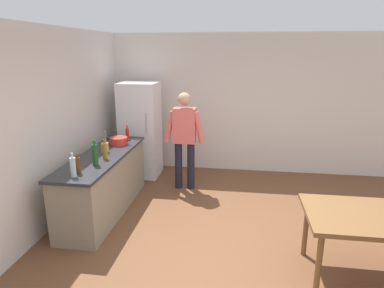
{
  "coord_description": "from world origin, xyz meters",
  "views": [
    {
      "loc": [
        -0.02,
        -3.63,
        2.38
      ],
      "look_at": [
        -0.75,
        1.38,
        0.95
      ],
      "focal_mm": 31.32,
      "sensor_mm": 36.0,
      "label": 1
    }
  ],
  "objects_px": {
    "dining_table": "(375,222)",
    "bottle_wine_green": "(95,154)",
    "bottle_oil_amber": "(105,151)",
    "bottle_beer_brown": "(78,165)",
    "refrigerator": "(141,130)",
    "bottle_sauce_red": "(127,133)",
    "bottle_water_clear": "(73,167)",
    "person": "(185,135)",
    "cooking_pot": "(119,141)",
    "utensil_jar": "(105,147)"
  },
  "relations": [
    {
      "from": "person",
      "to": "dining_table",
      "type": "relative_size",
      "value": 1.21
    },
    {
      "from": "dining_table",
      "to": "bottle_wine_green",
      "type": "xyz_separation_m",
      "value": [
        -3.3,
        0.66,
        0.37
      ]
    },
    {
      "from": "person",
      "to": "bottle_oil_amber",
      "type": "bearing_deg",
      "value": -127.02
    },
    {
      "from": "bottle_sauce_red",
      "to": "bottle_wine_green",
      "type": "bearing_deg",
      "value": -88.87
    },
    {
      "from": "dining_table",
      "to": "cooking_pot",
      "type": "distance_m",
      "value": 3.75
    },
    {
      "from": "cooking_pot",
      "to": "refrigerator",
      "type": "bearing_deg",
      "value": 87.28
    },
    {
      "from": "dining_table",
      "to": "cooking_pot",
      "type": "relative_size",
      "value": 3.5
    },
    {
      "from": "dining_table",
      "to": "bottle_beer_brown",
      "type": "distance_m",
      "value": 3.41
    },
    {
      "from": "refrigerator",
      "to": "bottle_sauce_red",
      "type": "height_order",
      "value": "refrigerator"
    },
    {
      "from": "person",
      "to": "utensil_jar",
      "type": "height_order",
      "value": "person"
    },
    {
      "from": "bottle_beer_brown",
      "to": "utensil_jar",
      "type": "bearing_deg",
      "value": 91.99
    },
    {
      "from": "bottle_beer_brown",
      "to": "bottle_sauce_red",
      "type": "bearing_deg",
      "value": 88.32
    },
    {
      "from": "cooking_pot",
      "to": "bottle_water_clear",
      "type": "bearing_deg",
      "value": -91.3
    },
    {
      "from": "dining_table",
      "to": "bottle_water_clear",
      "type": "xyz_separation_m",
      "value": [
        -3.38,
        0.21,
        0.35
      ]
    },
    {
      "from": "bottle_wine_green",
      "to": "bottle_oil_amber",
      "type": "bearing_deg",
      "value": 84.62
    },
    {
      "from": "cooking_pot",
      "to": "bottle_water_clear",
      "type": "xyz_separation_m",
      "value": [
        -0.03,
        -1.46,
        0.07
      ]
    },
    {
      "from": "bottle_water_clear",
      "to": "bottle_wine_green",
      "type": "bearing_deg",
      "value": 79.65
    },
    {
      "from": "dining_table",
      "to": "bottle_oil_amber",
      "type": "height_order",
      "value": "bottle_oil_amber"
    },
    {
      "from": "bottle_water_clear",
      "to": "bottle_sauce_red",
      "type": "bearing_deg",
      "value": 88.28
    },
    {
      "from": "dining_table",
      "to": "bottle_beer_brown",
      "type": "bearing_deg",
      "value": 174.49
    },
    {
      "from": "refrigerator",
      "to": "bottle_water_clear",
      "type": "height_order",
      "value": "refrigerator"
    },
    {
      "from": "dining_table",
      "to": "bottle_oil_amber",
      "type": "xyz_separation_m",
      "value": [
        -3.28,
        0.92,
        0.34
      ]
    },
    {
      "from": "bottle_wine_green",
      "to": "dining_table",
      "type": "bearing_deg",
      "value": -11.25
    },
    {
      "from": "dining_table",
      "to": "bottle_water_clear",
      "type": "relative_size",
      "value": 4.67
    },
    {
      "from": "bottle_beer_brown",
      "to": "bottle_wine_green",
      "type": "xyz_separation_m",
      "value": [
        0.08,
        0.33,
        0.04
      ]
    },
    {
      "from": "dining_table",
      "to": "cooking_pot",
      "type": "xyz_separation_m",
      "value": [
        -3.35,
        1.67,
        0.29
      ]
    },
    {
      "from": "person",
      "to": "bottle_oil_amber",
      "type": "height_order",
      "value": "person"
    },
    {
      "from": "dining_table",
      "to": "bottle_wine_green",
      "type": "distance_m",
      "value": 3.39
    },
    {
      "from": "bottle_wine_green",
      "to": "bottle_oil_amber",
      "type": "height_order",
      "value": "bottle_wine_green"
    },
    {
      "from": "refrigerator",
      "to": "dining_table",
      "type": "height_order",
      "value": "refrigerator"
    },
    {
      "from": "bottle_sauce_red",
      "to": "bottle_oil_amber",
      "type": "bearing_deg",
      "value": -87.34
    },
    {
      "from": "person",
      "to": "bottle_wine_green",
      "type": "bearing_deg",
      "value": -122.53
    },
    {
      "from": "bottle_wine_green",
      "to": "bottle_water_clear",
      "type": "height_order",
      "value": "bottle_wine_green"
    },
    {
      "from": "dining_table",
      "to": "utensil_jar",
      "type": "distance_m",
      "value": 3.64
    },
    {
      "from": "refrigerator",
      "to": "bottle_water_clear",
      "type": "relative_size",
      "value": 6.0
    },
    {
      "from": "bottle_sauce_red",
      "to": "bottle_water_clear",
      "type": "relative_size",
      "value": 0.8
    },
    {
      "from": "person",
      "to": "bottle_wine_green",
      "type": "relative_size",
      "value": 5.0
    },
    {
      "from": "utensil_jar",
      "to": "bottle_sauce_red",
      "type": "height_order",
      "value": "utensil_jar"
    },
    {
      "from": "person",
      "to": "bottle_water_clear",
      "type": "height_order",
      "value": "person"
    },
    {
      "from": "bottle_sauce_red",
      "to": "bottle_beer_brown",
      "type": "height_order",
      "value": "bottle_beer_brown"
    },
    {
      "from": "bottle_oil_amber",
      "to": "bottle_water_clear",
      "type": "relative_size",
      "value": 0.93
    },
    {
      "from": "person",
      "to": "bottle_wine_green",
      "type": "xyz_separation_m",
      "value": [
        -0.95,
        -1.49,
        0.07
      ]
    },
    {
      "from": "cooking_pot",
      "to": "bottle_beer_brown",
      "type": "xyz_separation_m",
      "value": [
        -0.03,
        -1.34,
        0.05
      ]
    },
    {
      "from": "bottle_sauce_red",
      "to": "bottle_beer_brown",
      "type": "bearing_deg",
      "value": -91.68
    },
    {
      "from": "cooking_pot",
      "to": "bottle_oil_amber",
      "type": "bearing_deg",
      "value": -84.4
    },
    {
      "from": "dining_table",
      "to": "person",
      "type": "bearing_deg",
      "value": 137.59
    },
    {
      "from": "person",
      "to": "cooking_pot",
      "type": "bearing_deg",
      "value": -154.28
    },
    {
      "from": "bottle_water_clear",
      "to": "bottle_beer_brown",
      "type": "bearing_deg",
      "value": 87.57
    },
    {
      "from": "bottle_sauce_red",
      "to": "bottle_wine_green",
      "type": "relative_size",
      "value": 0.71
    },
    {
      "from": "bottle_wine_green",
      "to": "refrigerator",
      "type": "bearing_deg",
      "value": 89.98
    }
  ]
}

